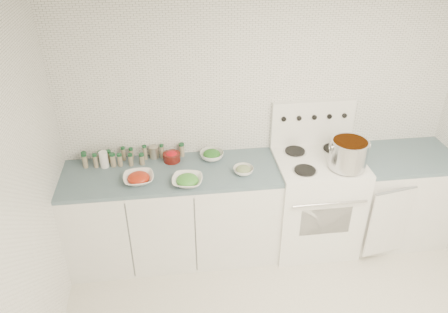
{
  "coord_description": "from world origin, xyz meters",
  "views": [
    {
      "loc": [
        -0.76,
        -1.95,
        2.94
      ],
      "look_at": [
        -0.37,
        1.14,
        1.05
      ],
      "focal_mm": 35.0,
      "sensor_mm": 36.0,
      "label": 1
    }
  ],
  "objects_px": {
    "stock_pot": "(349,153)",
    "bowl_snowpea": "(187,180)",
    "stove": "(314,199)",
    "bowl_tomato": "(139,178)"
  },
  "relations": [
    {
      "from": "stove",
      "to": "stock_pot",
      "type": "height_order",
      "value": "stove"
    },
    {
      "from": "bowl_snowpea",
      "to": "stove",
      "type": "bearing_deg",
      "value": 9.28
    },
    {
      "from": "stove",
      "to": "bowl_snowpea",
      "type": "xyz_separation_m",
      "value": [
        -1.17,
        -0.19,
        0.44
      ]
    },
    {
      "from": "bowl_tomato",
      "to": "bowl_snowpea",
      "type": "xyz_separation_m",
      "value": [
        0.4,
        -0.08,
        -0.0
      ]
    },
    {
      "from": "bowl_tomato",
      "to": "bowl_snowpea",
      "type": "height_order",
      "value": "same"
    },
    {
      "from": "stove",
      "to": "stock_pot",
      "type": "bearing_deg",
      "value": -41.24
    },
    {
      "from": "stock_pot",
      "to": "bowl_snowpea",
      "type": "distance_m",
      "value": 1.36
    },
    {
      "from": "stock_pot",
      "to": "bowl_snowpea",
      "type": "bearing_deg",
      "value": -178.76
    },
    {
      "from": "stock_pot",
      "to": "bowl_tomato",
      "type": "bearing_deg",
      "value": 178.27
    },
    {
      "from": "stove",
      "to": "bowl_tomato",
      "type": "height_order",
      "value": "stove"
    }
  ]
}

